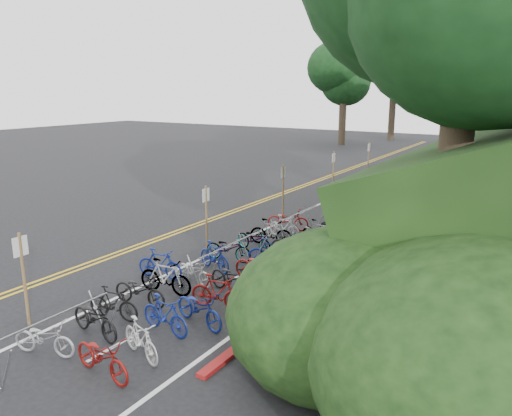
# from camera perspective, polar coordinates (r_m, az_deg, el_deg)

# --- Properties ---
(ground) EXTENTS (120.00, 120.00, 0.00)m
(ground) POSITION_cam_1_polar(r_m,az_deg,el_deg) (16.12, -18.26, -9.04)
(ground) COLOR black
(ground) RESTS_ON ground
(road_markings) EXTENTS (7.47, 80.00, 0.01)m
(road_markings) POSITION_cam_1_polar(r_m,az_deg,el_deg) (23.18, 2.07, -1.47)
(road_markings) COLOR gold
(road_markings) RESTS_ON ground
(red_curb) EXTENTS (0.25, 28.00, 0.10)m
(red_curb) POSITION_cam_1_polar(r_m,az_deg,el_deg) (22.99, 15.53, -1.97)
(red_curb) COLOR maroon
(red_curb) RESTS_ON ground
(bike_rack_front) EXTENTS (1.10, 2.99, 1.09)m
(bike_rack_front) POSITION_cam_1_polar(r_m,az_deg,el_deg) (12.30, -21.90, -12.50)
(bike_rack_front) COLOR gray
(bike_rack_front) RESTS_ON ground
(bike_racks_rest) EXTENTS (1.14, 23.00, 1.17)m
(bike_racks_rest) POSITION_cam_1_polar(r_m,az_deg,el_deg) (24.55, 10.27, 1.22)
(bike_racks_rest) COLOR gray
(bike_racks_rest) RESTS_ON ground
(signpost_near) EXTENTS (0.08, 0.40, 2.55)m
(signpost_near) POSITION_cam_1_polar(r_m,az_deg,el_deg) (13.86, -25.03, -6.93)
(signpost_near) COLOR brown
(signpost_near) RESTS_ON ground
(signposts_rest) EXTENTS (0.08, 18.40, 2.50)m
(signposts_rest) POSITION_cam_1_polar(r_m,az_deg,el_deg) (26.27, 6.25, 3.43)
(signposts_rest) COLOR brown
(signposts_rest) RESTS_ON ground
(bike_front) EXTENTS (0.67, 1.70, 1.00)m
(bike_front) POSITION_cam_1_polar(r_m,az_deg,el_deg) (16.43, -10.93, -6.28)
(bike_front) COLOR navy
(bike_front) RESTS_ON ground
(bike_valet) EXTENTS (3.33, 13.96, 1.08)m
(bike_valet) POSITION_cam_1_polar(r_m,az_deg,el_deg) (15.99, -3.35, -6.69)
(bike_valet) COLOR #9E9EA3
(bike_valet) RESTS_ON ground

